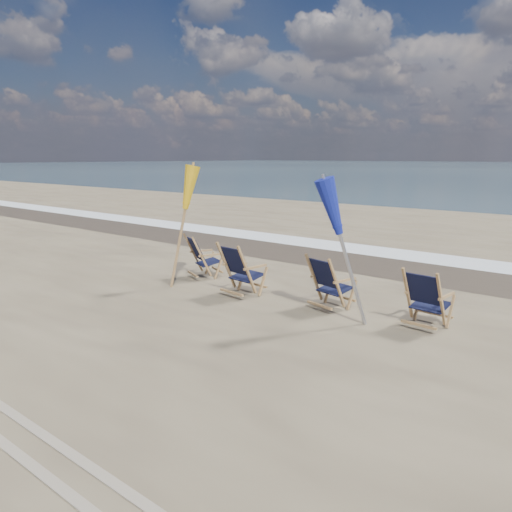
# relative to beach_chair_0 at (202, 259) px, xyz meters

# --- Properties ---
(surf_foam) EXTENTS (200.00, 1.40, 0.01)m
(surf_foam) POSITION_rel_beach_chair_0_xyz_m (2.05, 5.38, -0.47)
(surf_foam) COLOR silver
(surf_foam) RESTS_ON ground
(wet_sand_strip) EXTENTS (200.00, 2.60, 0.00)m
(wet_sand_strip) POSITION_rel_beach_chair_0_xyz_m (2.05, 3.88, -0.47)
(wet_sand_strip) COLOR #42362A
(wet_sand_strip) RESTS_ON ground
(beach_chair_0) EXTENTS (0.83, 0.87, 0.95)m
(beach_chair_0) POSITION_rel_beach_chair_0_xyz_m (0.00, 0.00, 0.00)
(beach_chair_0) COLOR black
(beach_chair_0) RESTS_ON ground
(beach_chair_1) EXTENTS (0.73, 0.81, 1.02)m
(beach_chair_1) POSITION_rel_beach_chair_0_xyz_m (1.64, -0.48, 0.04)
(beach_chair_1) COLOR black
(beach_chair_1) RESTS_ON ground
(beach_chair_2) EXTENTS (0.75, 0.81, 0.95)m
(beach_chair_2) POSITION_rel_beach_chair_0_xyz_m (3.30, -0.16, 0.00)
(beach_chair_2) COLOR black
(beach_chair_2) RESTS_ON ground
(beach_chair_3) EXTENTS (0.66, 0.73, 0.94)m
(beach_chair_3) POSITION_rel_beach_chair_0_xyz_m (4.96, -0.02, -0.00)
(beach_chair_3) COLOR black
(beach_chair_3) RESTS_ON ground
(umbrella_yellow) EXTENTS (0.30, 0.30, 2.41)m
(umbrella_yellow) POSITION_rel_beach_chair_0_xyz_m (-0.00, -0.55, 1.40)
(umbrella_yellow) COLOR #A47A49
(umbrella_yellow) RESTS_ON ground
(umbrella_blue) EXTENTS (0.30, 0.30, 2.33)m
(umbrella_blue) POSITION_rel_beach_chair_0_xyz_m (3.70, -0.59, 1.32)
(umbrella_blue) COLOR #A5A5AD
(umbrella_blue) RESTS_ON ground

